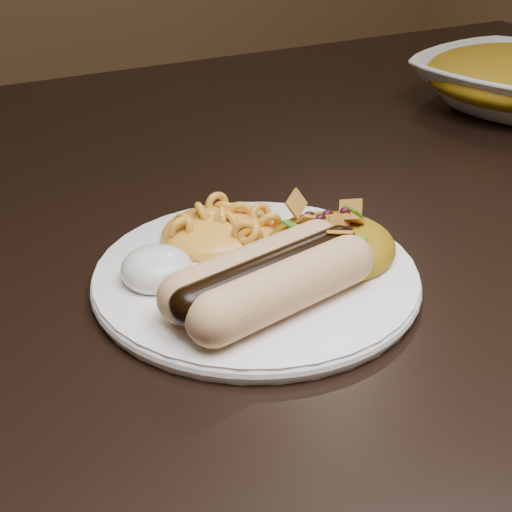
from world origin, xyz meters
TOP-DOWN VIEW (x-y plane):
  - table at (0.00, 0.00)m, footprint 1.60×0.90m
  - plate at (-0.05, -0.14)m, footprint 0.29×0.29m
  - hotdog at (-0.06, -0.18)m, footprint 0.12×0.08m
  - mac_and_cheese at (-0.04, -0.09)m, footprint 0.11×0.11m
  - sour_cream at (-0.11, -0.13)m, footprint 0.06×0.06m
  - taco_salad at (0.01, -0.15)m, footprint 0.09×0.09m
  - fork at (-0.07, -0.20)m, footprint 0.07×0.16m

SIDE VIEW (x-z plane):
  - table at x=0.00m, z-range 0.28..1.03m
  - fork at x=-0.07m, z-range 0.75..0.75m
  - plate at x=-0.05m, z-range 0.75..0.76m
  - sour_cream at x=-0.11m, z-range 0.76..0.79m
  - taco_salad at x=0.01m, z-range 0.76..0.80m
  - mac_and_cheese at x=-0.04m, z-range 0.76..0.80m
  - hotdog at x=-0.06m, z-range 0.76..0.80m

